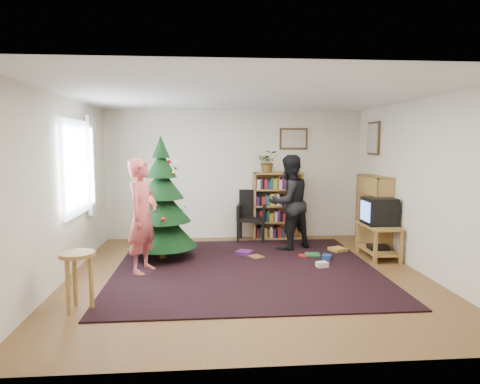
{
  "coord_description": "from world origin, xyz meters",
  "views": [
    {
      "loc": [
        -0.58,
        -5.84,
        1.84
      ],
      "look_at": [
        -0.04,
        0.78,
        1.1
      ],
      "focal_mm": 32.0,
      "sensor_mm": 36.0,
      "label": 1
    }
  ],
  "objects": [
    {
      "name": "person_by_chair",
      "position": [
        0.87,
        1.45,
        0.83
      ],
      "size": [
        1.01,
        0.93,
        1.66
      ],
      "primitive_type": "imported",
      "rotation": [
        0.0,
        0.0,
        3.62
      ],
      "color": "black",
      "rests_on": "rug"
    },
    {
      "name": "table_lamp",
      "position": [
        1.12,
        2.34,
        1.54
      ],
      "size": [
        0.27,
        0.27,
        0.36
      ],
      "color": "#A57F33",
      "rests_on": "bookshelf_back"
    },
    {
      "name": "picture_back",
      "position": [
        1.15,
        2.48,
        1.95
      ],
      "size": [
        0.55,
        0.03,
        0.42
      ],
      "color": "#4C3319",
      "rests_on": "wall_back"
    },
    {
      "name": "wall_back",
      "position": [
        0.0,
        2.5,
        1.25
      ],
      "size": [
        5.0,
        0.02,
        2.5
      ],
      "primitive_type": "cube",
      "color": "silver",
      "rests_on": "floor"
    },
    {
      "name": "wall_left",
      "position": [
        -2.5,
        0.0,
        1.25
      ],
      "size": [
        0.02,
        5.0,
        2.5
      ],
      "primitive_type": "cube",
      "color": "silver",
      "rests_on": "floor"
    },
    {
      "name": "floor_clutter",
      "position": [
        0.94,
        0.84,
        0.04
      ],
      "size": [
        1.83,
        1.15,
        0.08
      ],
      "color": "#A51E19",
      "rests_on": "rug"
    },
    {
      "name": "potted_plant",
      "position": [
        0.62,
        2.34,
        1.51
      ],
      "size": [
        0.42,
        0.37,
        0.42
      ],
      "primitive_type": "imported",
      "rotation": [
        0.0,
        0.0,
        -0.12
      ],
      "color": "gray",
      "rests_on": "bookshelf_back"
    },
    {
      "name": "bookshelf_back",
      "position": [
        0.82,
        2.34,
        0.66
      ],
      "size": [
        0.95,
        0.3,
        1.3
      ],
      "color": "#A87B3C",
      "rests_on": "floor"
    },
    {
      "name": "curtain",
      "position": [
        -2.43,
        1.3,
        1.5
      ],
      "size": [
        0.06,
        0.35,
        1.6
      ],
      "primitive_type": "cube",
      "color": "silver",
      "rests_on": "wall_left"
    },
    {
      "name": "person_standing",
      "position": [
        -1.48,
        0.27,
        0.83
      ],
      "size": [
        0.57,
        0.7,
        1.65
      ],
      "primitive_type": "imported",
      "rotation": [
        0.0,
        0.0,
        1.23
      ],
      "color": "#CE5352",
      "rests_on": "rug"
    },
    {
      "name": "tv_stand",
      "position": [
        2.22,
        0.78,
        0.32
      ],
      "size": [
        0.47,
        0.84,
        0.55
      ],
      "color": "#A87B3C",
      "rests_on": "floor"
    },
    {
      "name": "window_pane",
      "position": [
        -2.47,
        0.6,
        1.5
      ],
      "size": [
        0.04,
        1.2,
        1.4
      ],
      "primitive_type": "cube",
      "color": "silver",
      "rests_on": "wall_left"
    },
    {
      "name": "christmas_tree",
      "position": [
        -1.27,
        0.97,
        0.83
      ],
      "size": [
        1.09,
        1.09,
        1.98
      ],
      "rotation": [
        0.0,
        0.0,
        -0.07
      ],
      "color": "#3F2816",
      "rests_on": "rug"
    },
    {
      "name": "bookshelf_right",
      "position": [
        2.34,
        1.31,
        0.66
      ],
      "size": [
        0.3,
        0.95,
        1.3
      ],
      "rotation": [
        0.0,
        0.0,
        1.57
      ],
      "color": "#A87B3C",
      "rests_on": "floor"
    },
    {
      "name": "stool",
      "position": [
        -2.0,
        -1.11,
        0.51
      ],
      "size": [
        0.39,
        0.39,
        0.66
      ],
      "color": "#A87B3C",
      "rests_on": "floor"
    },
    {
      "name": "wall_right",
      "position": [
        2.5,
        0.0,
        1.25
      ],
      "size": [
        0.02,
        5.0,
        2.5
      ],
      "primitive_type": "cube",
      "color": "silver",
      "rests_on": "floor"
    },
    {
      "name": "crt_tv",
      "position": [
        2.22,
        0.78,
        0.77
      ],
      "size": [
        0.47,
        0.5,
        0.44
      ],
      "color": "black",
      "rests_on": "tv_stand"
    },
    {
      "name": "rug",
      "position": [
        0.0,
        0.3,
        0.01
      ],
      "size": [
        3.8,
        3.6,
        0.02
      ],
      "primitive_type": "cube",
      "color": "black",
      "rests_on": "floor"
    },
    {
      "name": "ceiling",
      "position": [
        0.0,
        0.0,
        2.5
      ],
      "size": [
        5.0,
        5.0,
        0.0
      ],
      "primitive_type": "plane",
      "rotation": [
        3.14,
        0.0,
        0.0
      ],
      "color": "white",
      "rests_on": "wall_back"
    },
    {
      "name": "wall_front",
      "position": [
        0.0,
        -2.5,
        1.25
      ],
      "size": [
        5.0,
        0.02,
        2.5
      ],
      "primitive_type": "cube",
      "color": "silver",
      "rests_on": "floor"
    },
    {
      "name": "picture_right",
      "position": [
        2.48,
        1.75,
        1.95
      ],
      "size": [
        0.03,
        0.5,
        0.6
      ],
      "color": "#4C3319",
      "rests_on": "wall_right"
    },
    {
      "name": "armchair",
      "position": [
        0.29,
        2.23,
        0.52
      ],
      "size": [
        0.62,
        0.62,
        0.97
      ],
      "rotation": [
        0.0,
        0.0,
        -0.19
      ],
      "color": "black",
      "rests_on": "rug"
    },
    {
      "name": "floor",
      "position": [
        0.0,
        0.0,
        0.0
      ],
      "size": [
        5.0,
        5.0,
        0.0
      ],
      "primitive_type": "plane",
      "color": "brown",
      "rests_on": "ground"
    }
  ]
}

